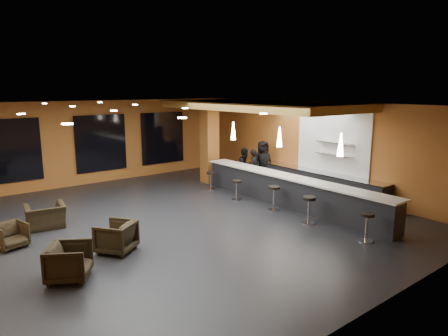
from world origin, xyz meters
TOP-DOWN VIEW (x-y plane):
  - floor at (0.00, 0.00)m, footprint 12.00×13.00m
  - ceiling at (0.00, 0.00)m, footprint 12.00×13.00m
  - wall_back at (0.00, 6.55)m, footprint 12.00×0.10m
  - wall_front at (0.00, -6.55)m, footprint 12.00×0.10m
  - wall_right at (6.05, 0.00)m, footprint 0.10×13.00m
  - wood_soffit at (4.00, 1.00)m, footprint 3.60×8.00m
  - window_left at (-3.50, 6.44)m, footprint 2.20×0.06m
  - window_center at (0.00, 6.44)m, footprint 2.20×0.06m
  - window_right at (3.00, 6.44)m, footprint 2.20×0.06m
  - tile_backsplash at (5.96, -1.00)m, footprint 0.06×3.20m
  - bar_counter at (3.65, -1.00)m, footprint 0.60×8.00m
  - bar_top at (3.65, -1.00)m, footprint 0.78×8.10m
  - prep_counter at (5.65, -0.50)m, footprint 0.70×6.00m
  - prep_top at (5.65, -0.50)m, footprint 0.72×6.00m
  - wall_shelf_lower at (5.82, -1.20)m, footprint 0.30×1.50m
  - wall_shelf_upper at (5.82, -1.20)m, footprint 0.30×1.50m
  - column at (3.65, 3.60)m, footprint 0.60×0.60m
  - pendant_0 at (3.65, -3.00)m, footprint 0.20×0.20m
  - pendant_1 at (3.65, -0.50)m, footprint 0.20×0.20m
  - pendant_2 at (3.65, 2.00)m, footprint 0.20×0.20m
  - staff_a at (4.68, 1.87)m, footprint 0.65×0.52m
  - staff_b at (4.61, 2.36)m, footprint 0.76×0.60m
  - staff_c at (5.25, 1.96)m, footprint 1.02×0.81m
  - armchair_a at (-4.03, -1.87)m, footprint 1.17×1.16m
  - armchair_b at (-2.65, -1.09)m, footprint 1.17×1.17m
  - armchair_c at (-4.66, 0.81)m, footprint 0.85×0.86m
  - armchair_d at (-3.55, 1.84)m, footprint 1.19×1.08m
  - bar_stool_0 at (2.81, -4.54)m, footprint 0.40×0.40m
  - bar_stool_1 at (2.74, -2.65)m, footprint 0.42×0.42m
  - bar_stool_2 at (2.86, -1.08)m, footprint 0.42×0.42m
  - bar_stool_3 at (2.71, 0.66)m, footprint 0.37×0.37m
  - bar_stool_4 at (2.90, 2.50)m, footprint 0.36×0.36m

SIDE VIEW (x-z plane):
  - floor at x=0.00m, z-range -0.10..0.00m
  - armchair_c at x=-4.66m, z-range 0.00..0.65m
  - armchair_d at x=-3.55m, z-range 0.00..0.69m
  - armchair_b at x=-2.65m, z-range 0.00..0.77m
  - armchair_a at x=-4.03m, z-range 0.00..0.78m
  - prep_counter at x=5.65m, z-range 0.00..0.86m
  - bar_stool_4 at x=2.90m, z-range 0.10..0.82m
  - bar_stool_3 at x=2.71m, z-range 0.10..0.84m
  - bar_counter at x=3.65m, z-range 0.00..1.00m
  - bar_stool_0 at x=2.81m, z-range 0.11..0.89m
  - bar_stool_2 at x=2.86m, z-range 0.12..0.94m
  - bar_stool_1 at x=2.74m, z-range 0.12..0.94m
  - staff_a at x=4.68m, z-range 0.00..1.53m
  - staff_b at x=4.61m, z-range 0.00..1.54m
  - prep_top at x=5.65m, z-range 0.87..0.90m
  - staff_c at x=5.25m, z-range 0.00..1.84m
  - bar_top at x=3.65m, z-range 1.00..1.05m
  - wall_shelf_lower at x=5.82m, z-range 1.59..1.61m
  - window_left at x=-3.50m, z-range 0.50..2.90m
  - window_center at x=0.00m, z-range 0.50..2.90m
  - window_right at x=3.00m, z-range 0.50..2.90m
  - wall_back at x=0.00m, z-range 0.00..3.50m
  - wall_front at x=0.00m, z-range 0.00..3.50m
  - wall_right at x=6.05m, z-range 0.00..3.50m
  - column at x=3.65m, z-range 0.00..3.50m
  - tile_backsplash at x=5.96m, z-range 0.80..3.20m
  - wall_shelf_upper at x=5.82m, z-range 2.03..2.06m
  - pendant_0 at x=3.65m, z-range 2.00..2.70m
  - pendant_1 at x=3.65m, z-range 2.00..2.70m
  - pendant_2 at x=3.65m, z-range 2.00..2.70m
  - wood_soffit at x=4.00m, z-range 3.22..3.50m
  - ceiling at x=0.00m, z-range 3.50..3.60m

